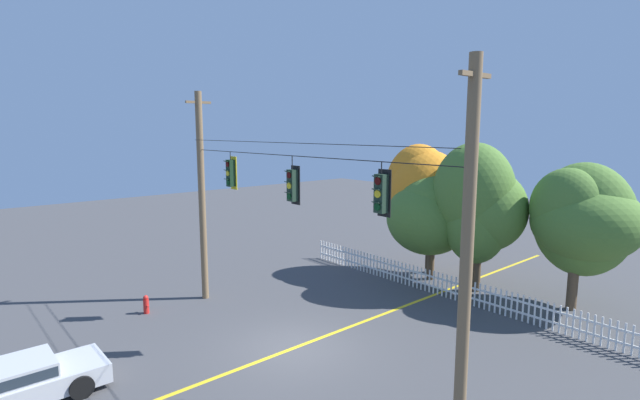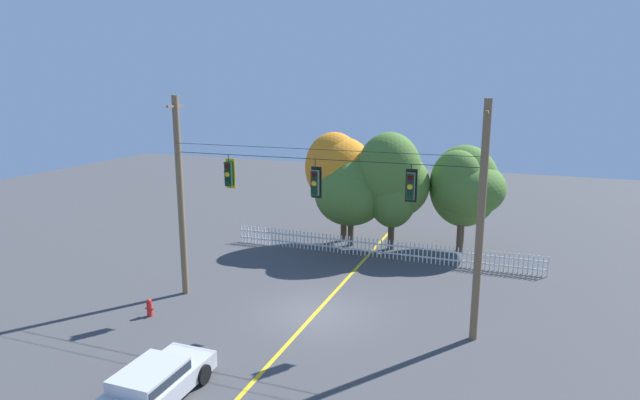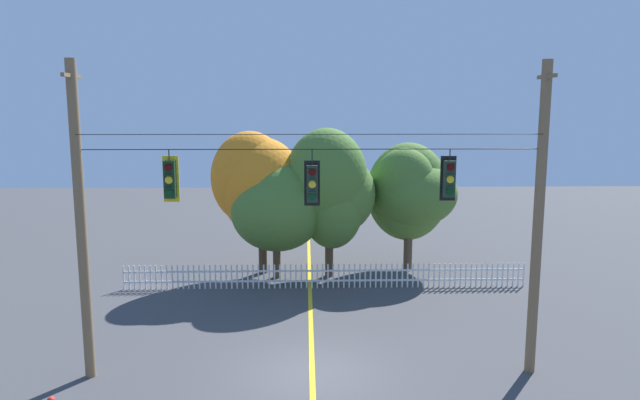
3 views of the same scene
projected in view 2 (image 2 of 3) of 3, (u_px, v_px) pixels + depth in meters
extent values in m
plane|color=#424244|center=(315.00, 313.00, 22.02)|extent=(80.00, 80.00, 0.00)
cube|color=gold|center=(315.00, 313.00, 22.02)|extent=(0.16, 36.00, 0.01)
cylinder|color=brown|center=(181.00, 198.00, 23.24)|extent=(0.28, 0.28, 8.80)
cylinder|color=brown|center=(480.00, 224.00, 18.93)|extent=(0.28, 0.28, 8.80)
cube|color=brown|center=(175.00, 106.00, 22.39)|extent=(0.10, 1.10, 0.10)
cube|color=brown|center=(488.00, 112.00, 18.08)|extent=(0.10, 1.10, 0.10)
cylinder|color=black|center=(315.00, 159.00, 20.65)|extent=(12.37, 0.02, 0.02)
cylinder|color=black|center=(313.00, 149.00, 20.33)|extent=(12.37, 0.02, 0.02)
cylinder|color=black|center=(228.00, 158.00, 22.00)|extent=(0.03, 0.03, 0.30)
cube|color=yellow|center=(231.00, 173.00, 22.26)|extent=(0.43, 0.02, 1.26)
cube|color=black|center=(229.00, 174.00, 22.14)|extent=(0.30, 0.24, 1.01)
cylinder|color=#410706|center=(227.00, 166.00, 21.94)|extent=(0.20, 0.03, 0.20)
cube|color=black|center=(226.00, 164.00, 21.88)|extent=(0.22, 0.12, 0.06)
cylinder|color=yellow|center=(227.00, 174.00, 22.01)|extent=(0.20, 0.03, 0.20)
cube|color=black|center=(227.00, 172.00, 21.95)|extent=(0.22, 0.12, 0.06)
cylinder|color=#073513|center=(228.00, 183.00, 22.09)|extent=(0.20, 0.03, 0.20)
cube|color=black|center=(227.00, 180.00, 22.02)|extent=(0.22, 0.12, 0.06)
cylinder|color=black|center=(315.00, 165.00, 20.69)|extent=(0.03, 0.03, 0.43)
cube|color=black|center=(316.00, 182.00, 20.97)|extent=(0.43, 0.02, 1.25)
cube|color=#1E3323|center=(315.00, 183.00, 20.85)|extent=(0.30, 0.24, 1.01)
cylinder|color=#410706|center=(314.00, 175.00, 20.65)|extent=(0.20, 0.03, 0.20)
cube|color=#1E3323|center=(314.00, 172.00, 20.59)|extent=(0.22, 0.12, 0.06)
cylinder|color=yellow|center=(314.00, 183.00, 20.72)|extent=(0.20, 0.03, 0.20)
cube|color=#1E3323|center=(314.00, 181.00, 20.66)|extent=(0.22, 0.12, 0.06)
cylinder|color=#073513|center=(314.00, 192.00, 20.80)|extent=(0.20, 0.03, 0.20)
cube|color=#1E3323|center=(314.00, 189.00, 20.73)|extent=(0.22, 0.12, 0.06)
cylinder|color=black|center=(411.00, 168.00, 19.40)|extent=(0.03, 0.03, 0.32)
cube|color=black|center=(411.00, 186.00, 19.66)|extent=(0.43, 0.02, 1.24)
cube|color=#1E3323|center=(411.00, 186.00, 19.54)|extent=(0.30, 0.24, 1.00)
cylinder|color=#410706|center=(410.00, 178.00, 19.34)|extent=(0.20, 0.03, 0.20)
cube|color=#1E3323|center=(410.00, 175.00, 19.28)|extent=(0.22, 0.12, 0.06)
cylinder|color=yellow|center=(410.00, 187.00, 19.41)|extent=(0.20, 0.03, 0.20)
cube|color=#1E3323|center=(410.00, 184.00, 19.35)|extent=(0.22, 0.12, 0.06)
cylinder|color=#073513|center=(410.00, 196.00, 19.48)|extent=(0.20, 0.03, 0.20)
cube|color=#1E3323|center=(409.00, 193.00, 19.42)|extent=(0.22, 0.12, 0.06)
cube|color=white|center=(241.00, 233.00, 31.88)|extent=(0.06, 0.04, 1.04)
cube|color=white|center=(245.00, 234.00, 31.80)|extent=(0.06, 0.04, 1.04)
cube|color=white|center=(248.00, 234.00, 31.73)|extent=(0.06, 0.04, 1.04)
cube|color=white|center=(251.00, 235.00, 31.65)|extent=(0.06, 0.04, 1.04)
cube|color=white|center=(255.00, 235.00, 31.57)|extent=(0.06, 0.04, 1.04)
cube|color=white|center=(258.00, 235.00, 31.49)|extent=(0.06, 0.04, 1.04)
cube|color=white|center=(262.00, 236.00, 31.42)|extent=(0.06, 0.04, 1.04)
cube|color=white|center=(265.00, 236.00, 31.34)|extent=(0.06, 0.04, 1.04)
cube|color=white|center=(268.00, 236.00, 31.26)|extent=(0.06, 0.04, 1.04)
cube|color=white|center=(272.00, 237.00, 31.18)|extent=(0.06, 0.04, 1.04)
cube|color=white|center=(275.00, 237.00, 31.11)|extent=(0.06, 0.04, 1.04)
cube|color=white|center=(279.00, 238.00, 31.03)|extent=(0.06, 0.04, 1.04)
cube|color=white|center=(283.00, 238.00, 30.95)|extent=(0.06, 0.04, 1.04)
cube|color=white|center=(286.00, 238.00, 30.87)|extent=(0.06, 0.04, 1.04)
cube|color=white|center=(290.00, 239.00, 30.80)|extent=(0.06, 0.04, 1.04)
cube|color=white|center=(293.00, 239.00, 30.72)|extent=(0.06, 0.04, 1.04)
cube|color=white|center=(297.00, 240.00, 30.64)|extent=(0.06, 0.04, 1.04)
cube|color=white|center=(300.00, 240.00, 30.57)|extent=(0.06, 0.04, 1.04)
cube|color=white|center=(304.00, 240.00, 30.49)|extent=(0.06, 0.04, 1.04)
cube|color=white|center=(308.00, 241.00, 30.41)|extent=(0.06, 0.04, 1.04)
cube|color=white|center=(311.00, 241.00, 30.33)|extent=(0.06, 0.04, 1.04)
cube|color=white|center=(315.00, 242.00, 30.26)|extent=(0.06, 0.04, 1.04)
cube|color=white|center=(319.00, 242.00, 30.18)|extent=(0.06, 0.04, 1.04)
cube|color=white|center=(323.00, 242.00, 30.10)|extent=(0.06, 0.04, 1.04)
cube|color=white|center=(326.00, 243.00, 30.02)|extent=(0.06, 0.04, 1.04)
cube|color=white|center=(330.00, 243.00, 29.95)|extent=(0.06, 0.04, 1.04)
cube|color=white|center=(334.00, 244.00, 29.87)|extent=(0.06, 0.04, 1.04)
cube|color=white|center=(338.00, 244.00, 29.79)|extent=(0.06, 0.04, 1.04)
cube|color=white|center=(342.00, 244.00, 29.71)|extent=(0.06, 0.04, 1.04)
cube|color=white|center=(346.00, 245.00, 29.64)|extent=(0.06, 0.04, 1.04)
cube|color=white|center=(349.00, 245.00, 29.56)|extent=(0.06, 0.04, 1.04)
cube|color=white|center=(353.00, 246.00, 29.48)|extent=(0.06, 0.04, 1.04)
cube|color=white|center=(357.00, 246.00, 29.40)|extent=(0.06, 0.04, 1.04)
cube|color=white|center=(361.00, 247.00, 29.33)|extent=(0.06, 0.04, 1.04)
cube|color=white|center=(365.00, 247.00, 29.25)|extent=(0.06, 0.04, 1.04)
cube|color=white|center=(369.00, 247.00, 29.17)|extent=(0.06, 0.04, 1.04)
cube|color=white|center=(373.00, 248.00, 29.09)|extent=(0.06, 0.04, 1.04)
cube|color=white|center=(377.00, 248.00, 29.02)|extent=(0.06, 0.04, 1.04)
cube|color=white|center=(381.00, 249.00, 28.94)|extent=(0.06, 0.04, 1.04)
cube|color=white|center=(385.00, 249.00, 28.86)|extent=(0.06, 0.04, 1.04)
cube|color=white|center=(389.00, 250.00, 28.78)|extent=(0.06, 0.04, 1.04)
cube|color=white|center=(393.00, 250.00, 28.71)|extent=(0.06, 0.04, 1.04)
cube|color=white|center=(398.00, 250.00, 28.63)|extent=(0.06, 0.04, 1.04)
cube|color=white|center=(402.00, 251.00, 28.55)|extent=(0.06, 0.04, 1.04)
cube|color=white|center=(406.00, 251.00, 28.47)|extent=(0.06, 0.04, 1.04)
cube|color=white|center=(410.00, 252.00, 28.40)|extent=(0.06, 0.04, 1.04)
cube|color=white|center=(414.00, 252.00, 28.32)|extent=(0.06, 0.04, 1.04)
cube|color=white|center=(419.00, 253.00, 28.24)|extent=(0.06, 0.04, 1.04)
cube|color=white|center=(423.00, 253.00, 28.16)|extent=(0.06, 0.04, 1.04)
cube|color=white|center=(427.00, 254.00, 28.09)|extent=(0.06, 0.04, 1.04)
cube|color=white|center=(432.00, 254.00, 28.01)|extent=(0.06, 0.04, 1.04)
cube|color=white|center=(436.00, 255.00, 27.93)|extent=(0.06, 0.04, 1.04)
cube|color=white|center=(440.00, 255.00, 27.85)|extent=(0.06, 0.04, 1.04)
cube|color=white|center=(445.00, 256.00, 27.78)|extent=(0.06, 0.04, 1.04)
cube|color=white|center=(449.00, 256.00, 27.70)|extent=(0.06, 0.04, 1.04)
cube|color=white|center=(453.00, 257.00, 27.62)|extent=(0.06, 0.04, 1.04)
cube|color=white|center=(458.00, 257.00, 27.54)|extent=(0.06, 0.04, 1.04)
cube|color=white|center=(462.00, 258.00, 27.47)|extent=(0.06, 0.04, 1.04)
cube|color=white|center=(467.00, 258.00, 27.39)|extent=(0.06, 0.04, 1.04)
cube|color=white|center=(472.00, 259.00, 27.31)|extent=(0.06, 0.04, 1.04)
cube|color=white|center=(476.00, 259.00, 27.23)|extent=(0.06, 0.04, 1.04)
cube|color=white|center=(481.00, 260.00, 27.16)|extent=(0.06, 0.04, 1.04)
cube|color=white|center=(485.00, 260.00, 27.08)|extent=(0.06, 0.04, 1.04)
cube|color=white|center=(490.00, 261.00, 27.00)|extent=(0.06, 0.04, 1.04)
cube|color=white|center=(495.00, 261.00, 26.92)|extent=(0.06, 0.04, 1.04)
cube|color=white|center=(499.00, 262.00, 26.85)|extent=(0.06, 0.04, 1.04)
cube|color=white|center=(504.00, 262.00, 26.77)|extent=(0.06, 0.04, 1.04)
cube|color=white|center=(509.00, 263.00, 26.69)|extent=(0.06, 0.04, 1.04)
cube|color=white|center=(514.00, 263.00, 26.61)|extent=(0.06, 0.04, 1.04)
cube|color=white|center=(518.00, 264.00, 26.54)|extent=(0.06, 0.04, 1.04)
cube|color=white|center=(523.00, 264.00, 26.46)|extent=(0.06, 0.04, 1.04)
cube|color=white|center=(528.00, 265.00, 26.38)|extent=(0.06, 0.04, 1.04)
cube|color=white|center=(533.00, 265.00, 26.30)|extent=(0.06, 0.04, 1.04)
cube|color=white|center=(538.00, 266.00, 26.23)|extent=(0.06, 0.04, 1.04)
cube|color=white|center=(543.00, 266.00, 26.15)|extent=(0.06, 0.04, 1.04)
cube|color=white|center=(548.00, 267.00, 26.07)|extent=(0.06, 0.04, 1.04)
cube|color=white|center=(379.00, 252.00, 29.05)|extent=(16.94, 0.03, 0.08)
cube|color=white|center=(379.00, 244.00, 28.96)|extent=(16.94, 0.03, 0.08)
cylinder|color=#473828|center=(344.00, 222.00, 32.01)|extent=(0.39, 0.39, 2.26)
ellipsoid|color=orange|center=(351.00, 190.00, 31.32)|extent=(2.60, 2.23, 3.30)
ellipsoid|color=orange|center=(343.00, 175.00, 30.97)|extent=(3.78, 3.73, 4.41)
ellipsoid|color=orange|center=(334.00, 168.00, 31.04)|extent=(3.48, 2.86, 4.16)
cylinder|color=brown|center=(351.00, 228.00, 31.06)|extent=(0.34, 0.34, 2.12)
ellipsoid|color=#4C752D|center=(350.00, 195.00, 30.19)|extent=(4.02, 3.77, 3.52)
ellipsoid|color=#4C752D|center=(353.00, 188.00, 30.18)|extent=(3.47, 3.16, 3.19)
ellipsoid|color=#4C752D|center=(354.00, 181.00, 30.33)|extent=(3.71, 3.57, 2.86)
cylinder|color=brown|center=(391.00, 230.00, 30.39)|extent=(0.37, 0.37, 2.22)
ellipsoid|color=#4C752D|center=(392.00, 195.00, 29.48)|extent=(2.74, 2.69, 3.71)
ellipsoid|color=#4C752D|center=(397.00, 184.00, 29.77)|extent=(3.67, 3.40, 3.72)
ellipsoid|color=#4C752D|center=(389.00, 172.00, 29.40)|extent=(3.59, 3.25, 4.38)
cylinder|color=brown|center=(460.00, 232.00, 29.94)|extent=(0.40, 0.40, 2.28)
ellipsoid|color=#4C752D|center=(464.00, 186.00, 29.84)|extent=(3.85, 3.24, 4.61)
ellipsoid|color=#4C752D|center=(467.00, 188.00, 29.61)|extent=(4.16, 4.08, 3.13)
ellipsoid|color=#4C752D|center=(457.00, 180.00, 29.11)|extent=(2.87, 2.36, 3.24)
cube|color=#B7BABF|center=(154.00, 388.00, 15.85)|extent=(1.70, 4.31, 0.55)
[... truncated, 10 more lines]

